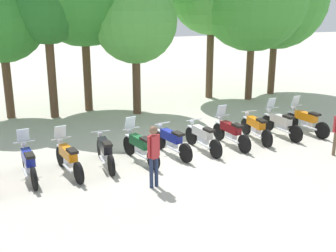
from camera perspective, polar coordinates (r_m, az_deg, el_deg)
The scene contains 15 objects.
ground_plane at distance 14.57m, azimuth 0.60°, elevation -3.93°, with size 80.00×80.00×0.00m, color #BCB7A8.
motorcycle_1 at distance 13.27m, azimuth -17.85°, elevation -4.54°, with size 0.62×2.18×1.37m.
motorcycle_2 at distance 13.30m, azimuth -12.95°, elevation -4.09°, with size 0.77×2.15×1.37m.
motorcycle_3 at distance 13.71m, azimuth -8.27°, elevation -3.25°, with size 0.62×2.19×0.99m.
motorcycle_4 at distance 13.96m, azimuth -3.72°, elevation -2.67°, with size 0.81×2.13×1.37m.
motorcycle_5 at distance 14.47m, azimuth 0.46°, elevation -1.97°, with size 0.82×2.13×0.99m.
motorcycle_6 at distance 14.92m, azimuth 4.55°, elevation -1.43°, with size 0.67×2.17×0.99m.
motorcycle_7 at distance 15.52m, azimuth 8.21°, elevation -0.77°, with size 0.64×2.18×1.37m.
motorcycle_8 at distance 16.26m, azimuth 11.45°, elevation -0.16°, with size 0.62×2.19×0.99m.
motorcycle_9 at distance 16.95m, azimuth 14.56°, elevation 0.37°, with size 0.65×2.17×1.37m.
motorcycle_10 at distance 17.60m, azimuth 17.64°, elevation 0.73°, with size 0.72×2.16×1.37m.
person_0 at distance 11.92m, azimuth -1.89°, elevation -3.35°, with size 0.40×0.30×1.79m.
tree_1 at distance 19.63m, azimuth -21.12°, elevation 13.15°, with size 3.76×3.76×6.17m.
tree_2 at distance 19.11m, azimuth -15.68°, elevation 14.93°, with size 3.21×3.21×6.37m.
tree_4 at distance 19.12m, azimuth -4.32°, elevation 13.50°, with size 3.61×3.61×5.89m.
Camera 1 is at (-4.28, -12.92, 5.20)m, focal length 46.46 mm.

